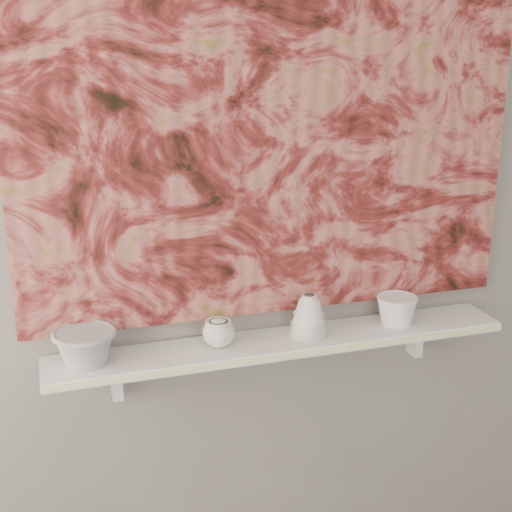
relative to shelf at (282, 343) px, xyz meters
name	(u,v)px	position (x,y,z in m)	size (l,w,h in m)	color
wall_back	(273,194)	(0.00, 0.09, 0.44)	(3.60, 3.60, 0.00)	slate
shelf	(282,343)	(0.00, 0.00, 0.00)	(1.40, 0.18, 0.03)	white
shelf_stripe	(293,356)	(0.00, -0.09, 0.00)	(1.40, 0.01, 0.02)	#FBF1A7
bracket_left	(116,379)	(-0.49, 0.06, -0.07)	(0.03, 0.06, 0.12)	white
bracket_right	(415,338)	(0.49, 0.06, -0.07)	(0.03, 0.06, 0.12)	white
painting	(275,130)	(0.00, 0.08, 0.62)	(1.50, 0.03, 1.10)	maroon
house_motif	(411,224)	(0.45, 0.07, 0.32)	(0.09, 0.00, 0.08)	black
bowl_grey	(85,347)	(-0.57, 0.00, 0.07)	(0.18, 0.18, 0.10)	gray
cup_cream	(219,333)	(-0.20, 0.00, 0.06)	(0.09, 0.09, 0.09)	beige
bell_vessel	(309,315)	(0.08, 0.00, 0.08)	(0.12, 0.12, 0.13)	silver
bowl_white	(397,310)	(0.38, 0.00, 0.06)	(0.13, 0.13, 0.09)	white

